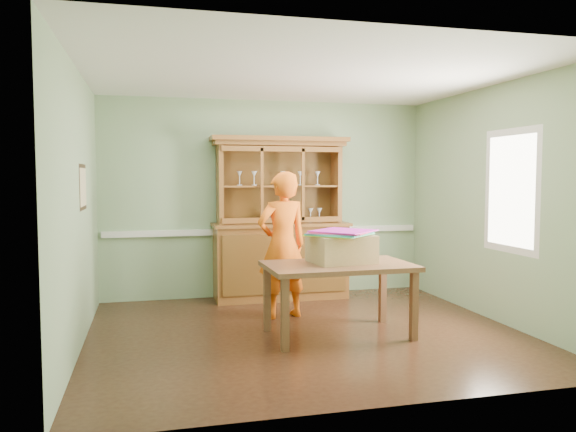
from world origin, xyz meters
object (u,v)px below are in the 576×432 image
object	(u,v)px
china_hutch	(280,242)
cardboard_box	(341,249)
dining_table	(338,272)
person	(282,245)

from	to	relation	value
china_hutch	cardboard_box	bearing A→B (deg)	-82.98
dining_table	person	distance (m)	0.99
dining_table	cardboard_box	distance (m)	0.25
cardboard_box	person	size ratio (longest dim) A/B	0.36
dining_table	person	bearing A→B (deg)	112.17
dining_table	person	world-z (taller)	person
dining_table	cardboard_box	bearing A→B (deg)	51.97
china_hutch	cardboard_box	distance (m)	1.87
dining_table	person	xyz separation A→B (m)	(-0.39, 0.89, 0.19)
china_hutch	cardboard_box	world-z (taller)	china_hutch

